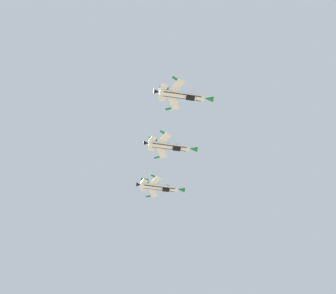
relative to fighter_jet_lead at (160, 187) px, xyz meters
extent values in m
cylinder|color=silver|center=(-0.26, -0.11, 0.00)|extent=(11.67, 6.38, 1.70)
cube|color=#2D3338|center=(-0.24, -0.14, -0.47)|extent=(9.82, 5.40, 0.50)
cone|color=#197A38|center=(6.29, 2.76, 0.00)|extent=(2.83, 2.40, 1.56)
cone|color=black|center=(-6.44, -2.83, 0.00)|extent=(2.01, 1.89, 1.36)
ellipsoid|color=#192333|center=(2.14, 0.99, 0.63)|extent=(3.40, 2.36, 1.18)
cube|color=black|center=(1.74, 0.70, -0.81)|extent=(2.48, 1.94, 0.92)
cube|color=silver|center=(-2.87, 1.57, -0.27)|extent=(2.21, 4.33, 0.50)
cube|color=#197A38|center=(-4.74, 3.04, -0.42)|extent=(1.63, 0.69, 0.28)
cube|color=silver|center=(-0.78, -3.19, 0.10)|extent=(4.48, 4.10, 0.50)
cube|color=#197A38|center=(-0.96, -5.56, 0.25)|extent=(1.44, 1.61, 0.28)
cube|color=silver|center=(-5.54, -0.77, -0.11)|extent=(1.77, 2.26, 0.32)
cube|color=silver|center=(-4.32, -3.56, 0.10)|extent=(2.77, 2.76, 0.32)
cube|color=#197A38|center=(-4.70, -1.93, 1.80)|extent=(2.53, 1.40, 2.61)
cylinder|color=silver|center=(7.96, -20.55, -3.15)|extent=(11.67, 6.38, 1.70)
cube|color=#2D3338|center=(7.98, -20.60, -3.61)|extent=(9.82, 5.41, 0.57)
cone|color=#197A38|center=(14.50, -17.67, -3.15)|extent=(2.83, 2.40, 1.56)
cone|color=black|center=(1.78, -23.26, -3.15)|extent=(2.01, 1.89, 1.36)
ellipsoid|color=#192333|center=(10.34, -19.41, -2.51)|extent=(3.42, 2.41, 1.22)
cube|color=black|center=(9.97, -19.77, -3.95)|extent=(2.49, 1.98, 0.97)
cube|color=silver|center=(5.35, -18.88, -3.55)|extent=(2.21, 4.32, 0.71)
cube|color=#197A38|center=(3.49, -17.42, -3.80)|extent=(1.64, 0.70, 0.31)
cube|color=silver|center=(7.43, -23.62, -2.92)|extent=(4.47, 4.09, 0.71)
cube|color=#197A38|center=(7.25, -25.98, -2.66)|extent=(1.45, 1.62, 0.31)
cube|color=silver|center=(2.68, -21.21, -3.33)|extent=(1.77, 2.25, 0.42)
cube|color=silver|center=(3.90, -23.99, -2.96)|extent=(2.76, 2.76, 0.42)
cube|color=#197A38|center=(3.47, -22.28, -1.35)|extent=(2.59, 1.52, 2.61)
cylinder|color=silver|center=(16.04, -39.61, -4.81)|extent=(11.67, 6.38, 1.70)
cube|color=#2D3338|center=(16.07, -39.67, -5.27)|extent=(9.83, 5.42, 0.61)
cone|color=#197A38|center=(22.58, -36.73, -4.81)|extent=(2.83, 2.40, 1.56)
cone|color=black|center=(9.86, -42.33, -4.81)|extent=(2.01, 1.89, 1.36)
ellipsoid|color=#192333|center=(18.42, -38.46, -4.18)|extent=(3.43, 2.43, 1.25)
cube|color=black|center=(18.06, -38.85, -5.61)|extent=(2.50, 1.99, 0.99)
cube|color=silver|center=(13.43, -37.95, -5.27)|extent=(2.21, 4.31, 0.81)
cube|color=#197A38|center=(11.58, -36.50, -5.58)|extent=(1.64, 0.71, 0.32)
cube|color=silver|center=(15.51, -42.68, -4.51)|extent=(4.46, 4.08, 0.81)
cube|color=#197A38|center=(15.33, -45.03, -4.21)|extent=(1.45, 1.62, 0.32)
cube|color=silver|center=(10.76, -40.28, -5.03)|extent=(1.77, 2.25, 0.48)
cube|color=silver|center=(11.98, -43.04, -4.58)|extent=(2.76, 2.75, 0.48)
cube|color=#197A38|center=(11.54, -41.30, -3.02)|extent=(2.61, 1.57, 2.60)
camera|label=1|loc=(34.34, -130.48, -116.99)|focal=59.17mm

